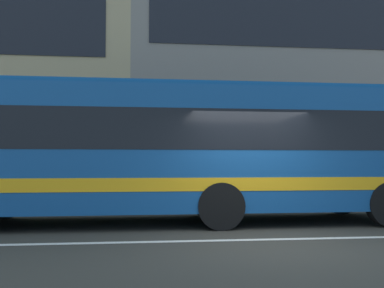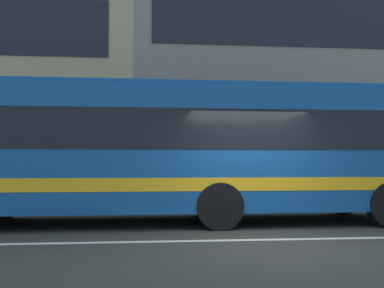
% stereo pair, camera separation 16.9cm
% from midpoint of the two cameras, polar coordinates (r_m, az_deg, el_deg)
% --- Properties ---
extents(ground_plane, '(160.00, 160.00, 0.00)m').
position_cam_midpoint_polar(ground_plane, '(7.89, 10.60, -12.88)').
color(ground_plane, '#36342C').
extents(lane_centre_line, '(60.00, 0.16, 0.01)m').
position_cam_midpoint_polar(lane_centre_line, '(7.89, 10.60, -12.85)').
color(lane_centre_line, silver).
rests_on(lane_centre_line, ground_plane).
extents(hedge_row_far, '(18.03, 1.10, 0.75)m').
position_cam_midpoint_polar(hedge_row_far, '(13.48, -9.88, -6.99)').
color(hedge_row_far, '#3B7134').
rests_on(hedge_row_far, ground_plane).
extents(apartment_block_right, '(18.87, 9.71, 13.29)m').
position_cam_midpoint_polar(apartment_block_right, '(24.00, 16.27, 10.07)').
color(apartment_block_right, gray).
rests_on(apartment_block_right, ground_plane).
extents(transit_bus, '(10.91, 2.64, 3.20)m').
position_cam_midpoint_polar(transit_bus, '(9.82, -0.61, -0.58)').
color(transit_bus, '#144A8B').
rests_on(transit_bus, ground_plane).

